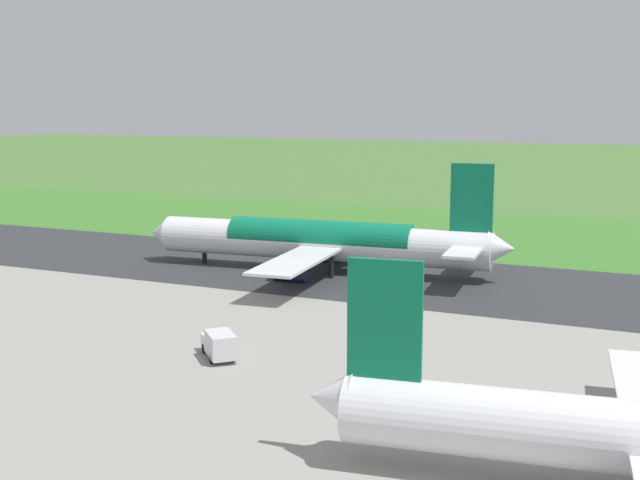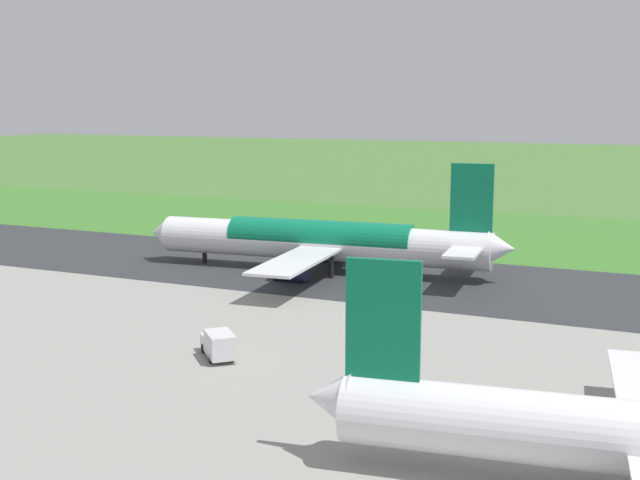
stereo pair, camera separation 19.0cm
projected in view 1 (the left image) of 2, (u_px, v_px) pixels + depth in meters
ground_plane at (230, 263)px, 120.97m from camera, size 800.00×800.00×0.00m
runway_asphalt at (230, 263)px, 120.96m from camera, size 600.00×31.13×0.06m
grass_verge_foreground at (318, 232)px, 150.03m from camera, size 600.00×80.00×0.04m
airliner_main at (323, 241)px, 114.19m from camera, size 54.15×44.35×15.88m
service_truck_baggage at (219, 344)px, 75.39m from camera, size 5.64×5.75×2.65m
no_stopping_sign at (270, 225)px, 148.92m from camera, size 0.60×0.10×2.51m
traffic_cone_orange at (253, 224)px, 157.83m from camera, size 0.40×0.40×0.55m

